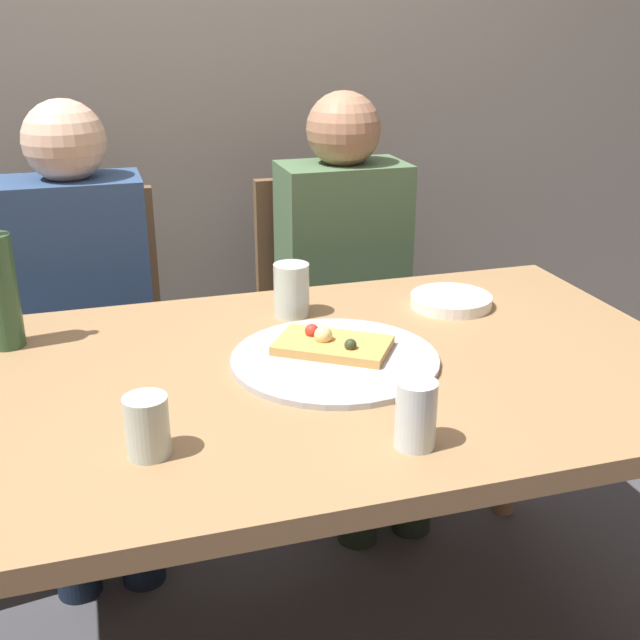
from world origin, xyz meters
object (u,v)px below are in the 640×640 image
(chair_left, at_px, (87,334))
(chair_right, at_px, (336,307))
(dining_table, at_px, (295,404))
(pizza_slice_last, at_px, (332,344))
(tumbler_far, at_px, (292,290))
(guest_in_beanie, at_px, (352,284))
(plate_stack, at_px, (451,301))
(guest_in_sweater, at_px, (83,310))
(wine_glass, at_px, (147,426))
(wine_bottle, at_px, (0,288))
(pizza_tray, at_px, (335,359))
(tumbler_near, at_px, (416,414))

(chair_left, xyz_separation_m, chair_right, (0.74, 0.00, 0.00))
(dining_table, xyz_separation_m, chair_left, (-0.38, 0.86, -0.15))
(pizza_slice_last, xyz_separation_m, chair_left, (-0.47, 0.81, -0.24))
(tumbler_far, height_order, guest_in_beanie, guest_in_beanie)
(plate_stack, xyz_separation_m, guest_in_sweater, (-0.82, 0.47, -0.11))
(chair_right, distance_m, guest_in_sweater, 0.77)
(wine_glass, xyz_separation_m, plate_stack, (0.73, 0.46, -0.04))
(wine_bottle, bearing_deg, pizza_slice_last, -20.78)
(tumbler_far, height_order, plate_stack, tumbler_far)
(chair_left, height_order, guest_in_beanie, guest_in_beanie)
(plate_stack, bearing_deg, pizza_slice_last, -151.84)
(pizza_tray, height_order, chair_left, chair_left)
(dining_table, xyz_separation_m, wine_bottle, (-0.53, 0.28, 0.20))
(pizza_tray, xyz_separation_m, plate_stack, (0.35, 0.22, 0.01))
(guest_in_beanie, bearing_deg, guest_in_sweater, 0.00)
(tumbler_far, distance_m, chair_right, 0.70)
(wine_bottle, relative_size, tumbler_far, 2.65)
(chair_right, bearing_deg, plate_stack, 97.12)
(chair_left, xyz_separation_m, guest_in_sweater, (0.00, -0.15, 0.13))
(guest_in_beanie, bearing_deg, dining_table, 63.00)
(chair_left, height_order, chair_right, same)
(wine_bottle, height_order, tumbler_near, wine_bottle)
(wine_bottle, distance_m, chair_left, 0.69)
(pizza_tray, height_order, tumbler_far, tumbler_far)
(pizza_slice_last, distance_m, plate_stack, 0.40)
(plate_stack, height_order, guest_in_sweater, guest_in_sweater)
(wine_glass, distance_m, guest_in_sweater, 0.95)
(tumbler_far, bearing_deg, chair_right, 63.24)
(chair_left, bearing_deg, wine_glass, 94.87)
(chair_right, xyz_separation_m, guest_in_beanie, (-0.00, -0.15, 0.13))
(pizza_slice_last, xyz_separation_m, chair_right, (0.27, 0.81, -0.24))
(wine_glass, bearing_deg, tumbler_near, -13.03)
(chair_left, height_order, guest_in_sweater, guest_in_sweater)
(tumbler_near, relative_size, guest_in_beanie, 0.09)
(dining_table, relative_size, pizza_tray, 3.91)
(tumbler_near, distance_m, guest_in_sweater, 1.15)
(chair_right, height_order, guest_in_sweater, guest_in_sweater)
(guest_in_sweater, bearing_deg, tumbler_far, 137.18)
(chair_right, bearing_deg, pizza_slice_last, 71.58)
(tumbler_near, bearing_deg, chair_right, 78.03)
(guest_in_sweater, distance_m, guest_in_beanie, 0.74)
(tumbler_near, distance_m, plate_stack, 0.65)
(tumbler_near, distance_m, guest_in_beanie, 1.07)
(tumbler_far, bearing_deg, wine_bottle, -179.57)
(plate_stack, relative_size, guest_in_sweater, 0.16)
(pizza_tray, height_order, guest_in_beanie, guest_in_beanie)
(wine_bottle, xyz_separation_m, guest_in_beanie, (0.89, 0.43, -0.22))
(pizza_tray, distance_m, plate_stack, 0.42)
(tumbler_near, bearing_deg, guest_in_beanie, 76.33)
(pizza_slice_last, xyz_separation_m, guest_in_beanie, (0.27, 0.66, -0.12))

